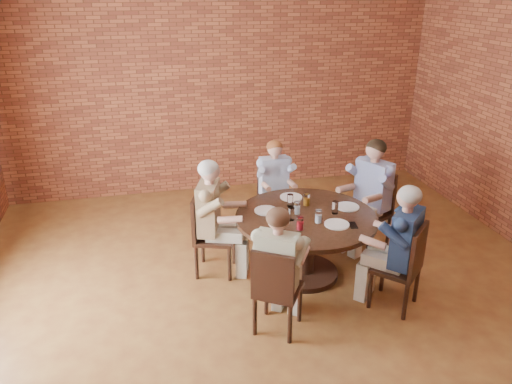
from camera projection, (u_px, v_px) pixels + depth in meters
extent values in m
plane|color=olive|center=(284.00, 314.00, 5.00)|extent=(7.00, 7.00, 0.00)
plane|color=#974B2B|center=(221.00, 81.00, 7.48)|extent=(7.00, 0.00, 7.00)
cylinder|color=black|center=(304.00, 272.00, 5.66)|extent=(0.77, 0.77, 0.06)
cylinder|color=black|center=(305.00, 248.00, 5.54)|extent=(0.22, 0.22, 0.64)
cylinder|color=#371F14|center=(306.00, 217.00, 5.39)|extent=(1.53, 1.53, 0.05)
cube|color=black|center=(368.00, 214.00, 6.15)|extent=(0.60, 0.60, 0.04)
cube|color=black|center=(380.00, 190.00, 6.16)|extent=(0.23, 0.42, 0.51)
cylinder|color=black|center=(344.00, 230.00, 6.26)|extent=(0.04, 0.04, 0.41)
cylinder|color=black|center=(369.00, 241.00, 5.99)|extent=(0.04, 0.04, 0.41)
cylinder|color=black|center=(364.00, 221.00, 6.49)|extent=(0.04, 0.04, 0.41)
cylinder|color=black|center=(388.00, 231.00, 6.22)|extent=(0.04, 0.04, 0.41)
cube|color=black|center=(275.00, 201.00, 6.52)|extent=(0.39, 0.39, 0.04)
cube|color=black|center=(271.00, 179.00, 6.58)|extent=(0.38, 0.05, 0.43)
cylinder|color=black|center=(266.00, 223.00, 6.43)|extent=(0.04, 0.04, 0.41)
cylinder|color=black|center=(290.00, 220.00, 6.51)|extent=(0.04, 0.04, 0.41)
cylinder|color=black|center=(260.00, 213.00, 6.72)|extent=(0.04, 0.04, 0.41)
cylinder|color=black|center=(282.00, 210.00, 6.79)|extent=(0.04, 0.04, 0.41)
cube|color=black|center=(215.00, 238.00, 5.59)|extent=(0.54, 0.54, 0.04)
cube|color=black|center=(197.00, 216.00, 5.50)|extent=(0.17, 0.42, 0.49)
cylinder|color=black|center=(229.00, 264.00, 5.49)|extent=(0.04, 0.04, 0.41)
cylinder|color=black|center=(234.00, 248.00, 5.83)|extent=(0.04, 0.04, 0.41)
cylinder|color=black|center=(196.00, 263.00, 5.52)|extent=(0.04, 0.04, 0.41)
cylinder|color=black|center=(203.00, 246.00, 5.86)|extent=(0.04, 0.04, 0.41)
cube|color=black|center=(278.00, 290.00, 4.65)|extent=(0.55, 0.55, 0.04)
cube|color=black|center=(272.00, 277.00, 4.39)|extent=(0.36, 0.25, 0.46)
cylinder|color=black|center=(300.00, 303.00, 4.83)|extent=(0.04, 0.04, 0.41)
cylinder|color=black|center=(266.00, 296.00, 4.93)|extent=(0.04, 0.04, 0.41)
cylinder|color=black|center=(290.00, 324.00, 4.53)|extent=(0.04, 0.04, 0.41)
cylinder|color=black|center=(255.00, 316.00, 4.64)|extent=(0.04, 0.04, 0.41)
cube|color=black|center=(396.00, 268.00, 4.99)|extent=(0.60, 0.60, 0.04)
cube|color=black|center=(418.00, 251.00, 4.79)|extent=(0.33, 0.32, 0.48)
cylinder|color=black|center=(383.00, 274.00, 5.31)|extent=(0.04, 0.04, 0.41)
cylinder|color=black|center=(370.00, 290.00, 5.03)|extent=(0.04, 0.04, 0.41)
cylinder|color=black|center=(416.00, 284.00, 5.13)|extent=(0.04, 0.04, 0.41)
cylinder|color=black|center=(405.00, 302.00, 4.85)|extent=(0.04, 0.04, 0.41)
cylinder|color=white|center=(347.00, 207.00, 5.57)|extent=(0.26, 0.26, 0.01)
cylinder|color=white|center=(291.00, 197.00, 5.82)|extent=(0.26, 0.26, 0.01)
cylinder|color=white|center=(266.00, 210.00, 5.48)|extent=(0.26, 0.26, 0.01)
cylinder|color=white|center=(337.00, 224.00, 5.17)|extent=(0.26, 0.26, 0.01)
cylinder|color=white|center=(335.00, 207.00, 5.40)|extent=(0.07, 0.07, 0.14)
cylinder|color=white|center=(307.00, 200.00, 5.60)|extent=(0.07, 0.07, 0.14)
cylinder|color=white|center=(290.00, 200.00, 5.58)|extent=(0.07, 0.07, 0.14)
cylinder|color=white|center=(297.00, 208.00, 5.39)|extent=(0.07, 0.07, 0.14)
cylinder|color=white|center=(291.00, 214.00, 5.25)|extent=(0.07, 0.07, 0.14)
cylinder|color=white|center=(300.00, 223.00, 5.04)|extent=(0.07, 0.07, 0.14)
cylinder|color=white|center=(318.00, 216.00, 5.19)|extent=(0.07, 0.07, 0.14)
cube|color=black|center=(353.00, 225.00, 5.15)|extent=(0.10, 0.16, 0.01)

